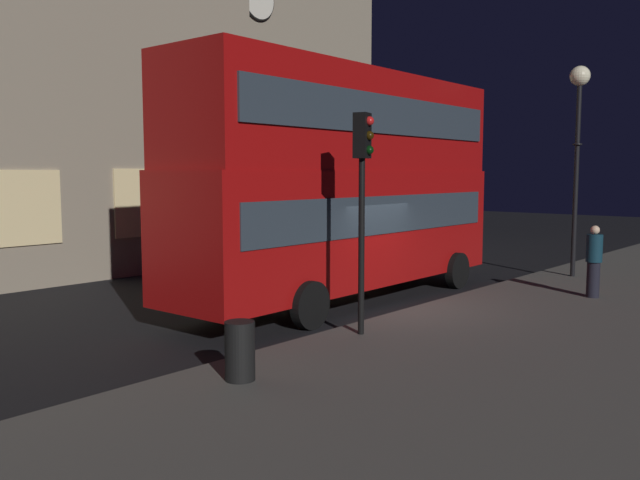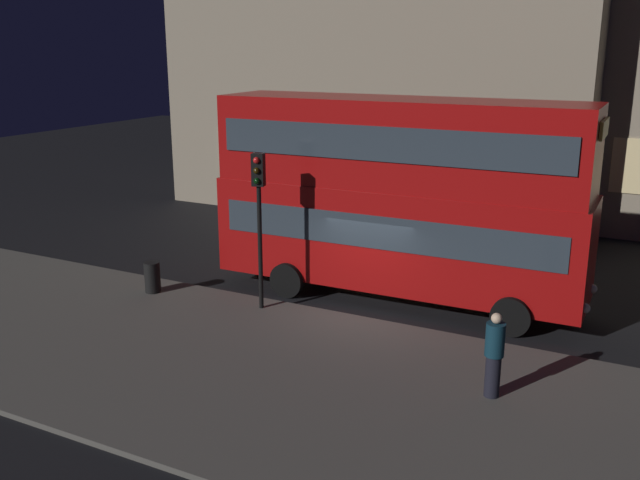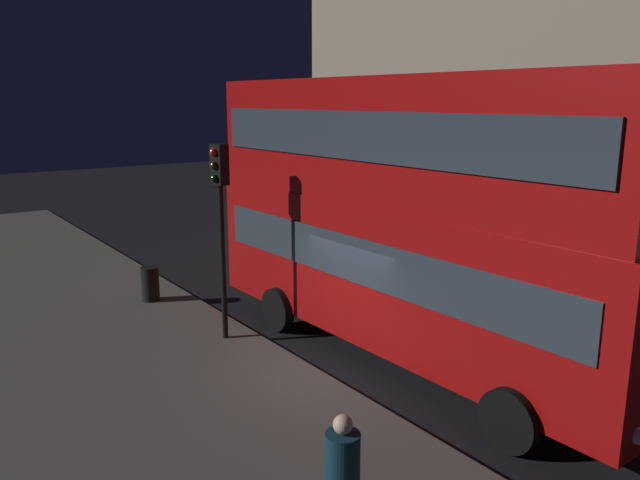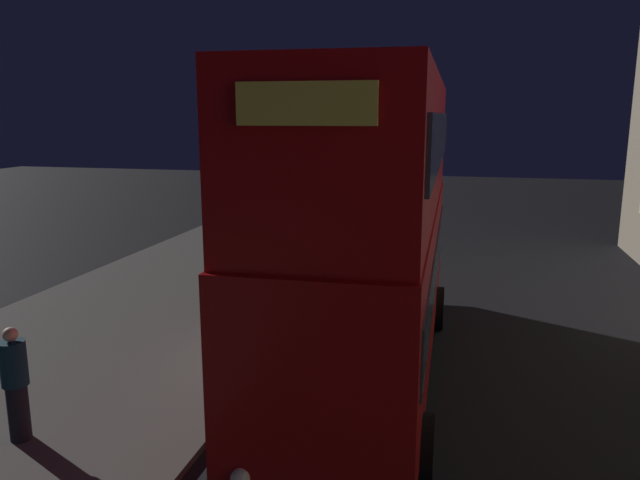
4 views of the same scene
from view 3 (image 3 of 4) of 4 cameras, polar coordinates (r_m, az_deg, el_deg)
ground_plane at (r=12.70m, az=1.77°, el=-11.66°), size 80.00×80.00×0.00m
sidewalk_slab at (r=10.83m, az=-18.04°, el=-16.57°), size 44.00×7.85×0.12m
building_with_clock at (r=25.48m, az=21.91°, el=19.78°), size 17.96×10.17×17.46m
double_decker_bus at (r=12.45m, az=8.12°, el=2.88°), size 10.55×2.93×5.67m
traffic_light_near_kerb at (r=13.21m, az=-9.15°, el=3.49°), size 0.38×0.39×4.24m
litter_bin at (r=16.77m, az=-15.32°, el=-3.89°), size 0.46×0.46×0.90m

